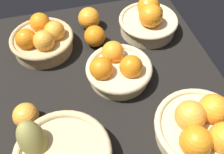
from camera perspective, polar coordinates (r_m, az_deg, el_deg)
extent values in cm
cube|color=black|center=(84.79, -0.78, -2.18)|extent=(84.00, 72.00, 3.00)
cylinder|color=#D3BC8C|center=(100.57, 7.57, 10.77)|extent=(19.70, 19.70, 5.03)
torus|color=#D3BC8C|center=(99.02, 7.72, 11.90)|extent=(21.19, 21.19, 1.48)
sphere|color=orange|center=(102.17, 7.75, 14.53)|extent=(8.29, 8.29, 8.29)
sphere|color=orange|center=(95.67, 8.21, 12.71)|extent=(8.29, 8.29, 8.29)
cylinder|color=tan|center=(95.40, -14.40, 6.90)|extent=(19.77, 19.77, 5.12)
torus|color=tan|center=(93.73, -14.71, 8.04)|extent=(21.28, 21.28, 1.51)
sphere|color=orange|center=(97.45, -15.01, 11.03)|extent=(6.94, 6.94, 6.94)
sphere|color=#F49E33|center=(92.44, -12.07, 9.42)|extent=(6.94, 6.94, 6.94)
sphere|color=#F49E33|center=(89.44, -14.20, 7.42)|extent=(6.94, 6.94, 6.94)
sphere|color=orange|center=(91.54, -17.69, 7.61)|extent=(6.94, 6.94, 6.94)
torus|color=tan|center=(66.71, -10.46, -15.54)|extent=(23.57, 23.57, 2.12)
ellipsoid|color=olive|center=(68.10, -16.46, -12.63)|extent=(12.42, 10.93, 12.73)
cylinder|color=#D3BC8C|center=(75.31, 17.99, -10.90)|extent=(22.41, 22.41, 4.88)
torus|color=#D3BC8C|center=(73.28, 18.45, -9.96)|extent=(24.18, 24.18, 1.77)
sphere|color=#F49E33|center=(71.35, 16.23, -7.86)|extent=(7.92, 7.92, 7.92)
sphere|color=orange|center=(68.63, 17.31, -12.96)|extent=(7.92, 7.92, 7.92)
sphere|color=orange|center=(74.61, 20.66, -6.33)|extent=(7.92, 7.92, 7.92)
cylinder|color=#D3BC8C|center=(83.74, 1.47, 0.93)|extent=(18.47, 18.47, 4.44)
torus|color=#D3BC8C|center=(82.08, 1.50, 1.94)|extent=(20.52, 20.52, 2.05)
sphere|color=orange|center=(80.29, 4.05, 2.20)|extent=(7.11, 7.11, 7.11)
sphere|color=orange|center=(79.67, -2.29, 1.77)|extent=(7.11, 7.11, 7.11)
sphere|color=orange|center=(84.35, 0.21, 5.30)|extent=(7.11, 7.11, 7.11)
sphere|color=orange|center=(100.81, -5.03, 12.25)|extent=(8.03, 8.03, 8.03)
sphere|color=orange|center=(93.63, -3.77, 8.60)|extent=(7.40, 7.40, 7.40)
sphere|color=#F49E33|center=(76.54, -17.78, -7.78)|extent=(7.00, 7.00, 7.00)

